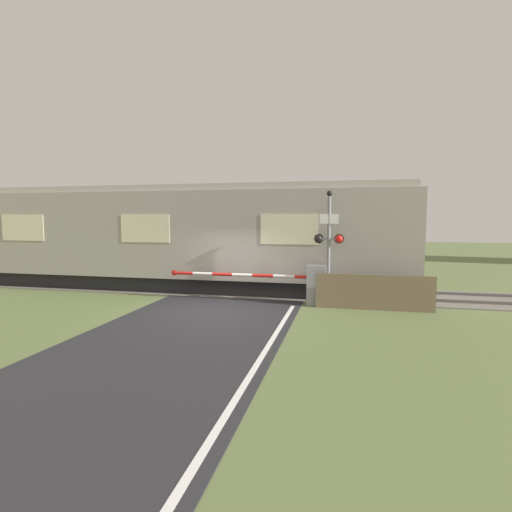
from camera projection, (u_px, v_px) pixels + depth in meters
ground_plane at (218, 310)px, 12.29m from camera, size 80.00×80.00×0.00m
track_bed at (245, 290)px, 15.58m from camera, size 36.00×3.20×0.13m
train at (163, 237)px, 16.14m from camera, size 19.38×2.95×4.06m
crossing_barrier at (305, 283)px, 13.09m from camera, size 5.38×0.44×1.29m
signal_post at (329, 241)px, 12.67m from camera, size 0.94×0.26×3.69m
roadside_fence at (374, 292)px, 12.25m from camera, size 3.55×0.06×1.10m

